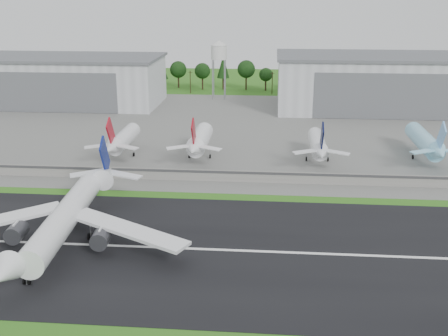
# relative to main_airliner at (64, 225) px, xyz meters

# --- Properties ---
(ground) EXTENTS (600.00, 600.00, 0.00)m
(ground) POSITION_rel_main_airliner_xyz_m (21.86, -9.56, -4.89)
(ground) COLOR #306016
(ground) RESTS_ON ground
(runway) EXTENTS (320.00, 60.00, 0.10)m
(runway) POSITION_rel_main_airliner_xyz_m (21.86, 0.44, -4.84)
(runway) COLOR black
(runway) RESTS_ON ground
(runway_centerline) EXTENTS (220.00, 1.00, 0.02)m
(runway_centerline) POSITION_rel_main_airliner_xyz_m (21.86, 0.44, -4.78)
(runway_centerline) COLOR white
(runway_centerline) RESTS_ON runway
(apron) EXTENTS (320.00, 150.00, 0.10)m
(apron) POSITION_rel_main_airliner_xyz_m (21.86, 110.44, -4.84)
(apron) COLOR slate
(apron) RESTS_ON ground
(blast_fence) EXTENTS (240.00, 0.61, 3.50)m
(blast_fence) POSITION_rel_main_airliner_xyz_m (21.86, 45.42, -3.09)
(blast_fence) COLOR gray
(blast_fence) RESTS_ON ground
(hangar_west) EXTENTS (97.00, 44.00, 23.20)m
(hangar_west) POSITION_rel_main_airliner_xyz_m (-58.14, 155.35, 6.74)
(hangar_west) COLOR silver
(hangar_west) RESTS_ON ground
(hangar_east) EXTENTS (102.00, 47.00, 25.20)m
(hangar_east) POSITION_rel_main_airliner_xyz_m (96.86, 155.35, 7.73)
(hangar_east) COLOR silver
(hangar_east) RESTS_ON ground
(water_tower) EXTENTS (8.40, 8.40, 29.40)m
(water_tower) POSITION_rel_main_airliner_xyz_m (16.86, 175.44, 19.66)
(water_tower) COLOR #99999E
(water_tower) RESTS_ON ground
(utility_poles) EXTENTS (230.00, 3.00, 12.00)m
(utility_poles) POSITION_rel_main_airliner_xyz_m (21.86, 190.44, -4.89)
(utility_poles) COLOR black
(utility_poles) RESTS_ON ground
(treeline) EXTENTS (320.00, 16.00, 22.00)m
(treeline) POSITION_rel_main_airliner_xyz_m (21.86, 205.44, -4.89)
(treeline) COLOR black
(treeline) RESTS_ON ground
(main_airliner) EXTENTS (57.16, 59.24, 18.17)m
(main_airliner) POSITION_rel_main_airliner_xyz_m (0.00, 0.00, 0.00)
(main_airliner) COLOR white
(main_airliner) RESTS_ON runway
(parked_jet_red_a) EXTENTS (7.36, 31.29, 16.50)m
(parked_jet_red_a) POSITION_rel_main_airliner_xyz_m (-5.06, 66.97, 1.11)
(parked_jet_red_a) COLOR white
(parked_jet_red_a) RESTS_ON ground
(parked_jet_red_b) EXTENTS (7.36, 31.29, 16.81)m
(parked_jet_red_b) POSITION_rel_main_airliner_xyz_m (20.71, 67.01, 1.40)
(parked_jet_red_b) COLOR white
(parked_jet_red_b) RESTS_ON ground
(parked_jet_navy) EXTENTS (7.36, 31.29, 16.36)m
(parked_jet_navy) POSITION_rel_main_airliner_xyz_m (59.33, 66.94, 0.98)
(parked_jet_navy) COLOR white
(parked_jet_navy) RESTS_ON ground
(parked_jet_skyblue) EXTENTS (7.36, 37.29, 16.74)m
(parked_jet_skyblue) POSITION_rel_main_airliner_xyz_m (94.42, 72.01, 1.29)
(parked_jet_skyblue) COLOR #92DDFC
(parked_jet_skyblue) RESTS_ON ground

